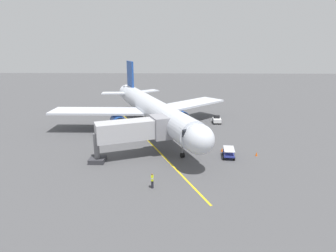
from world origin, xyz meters
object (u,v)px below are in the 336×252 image
jet_bridge (139,130)px  safety_cone_wing_port (256,154)px  tug_portside (217,120)px  baggage_cart_starboard_side (229,153)px  safety_cone_nose_left (222,150)px  ground_crew_marshaller (152,180)px  baggage_cart_near_nose (138,112)px  safety_cone_nose_right (104,157)px  airplane (151,109)px

jet_bridge → safety_cone_wing_port: size_ratio=20.42×
tug_portside → baggage_cart_starboard_side: (0.88, 17.76, -0.05)m
safety_cone_nose_left → safety_cone_wing_port: 4.75m
ground_crew_marshaller → baggage_cart_near_nose: bearing=-80.0°
safety_cone_nose_right → safety_cone_wing_port: same height
ground_crew_marshaller → baggage_cart_starboard_side: bearing=-137.6°
airplane → ground_crew_marshaller: airplane is taller
airplane → jet_bridge: 12.50m
airplane → safety_cone_nose_right: 14.91m
tug_portside → safety_cone_nose_right: size_ratio=4.20×
baggage_cart_near_nose → baggage_cart_starboard_side: 28.76m
ground_crew_marshaller → baggage_cart_near_nose: ground_crew_marshaller is taller
tug_portside → safety_cone_nose_right: tug_portside is taller
jet_bridge → tug_portside: size_ratio=4.86×
safety_cone_nose_left → baggage_cart_starboard_side: bearing=103.0°
baggage_cart_starboard_side → safety_cone_nose_left: 2.37m
ground_crew_marshaller → safety_cone_wing_port: (-13.64, -9.53, -0.61)m
airplane → safety_cone_wing_port: airplane is taller
baggage_cart_near_nose → tug_portside: bearing=158.5°
tug_portside → ground_crew_marshaller: bearing=68.3°
safety_cone_wing_port → ground_crew_marshaller: bearing=34.9°
baggage_cart_near_nose → safety_cone_nose_right: size_ratio=4.74×
jet_bridge → baggage_cart_near_nose: size_ratio=4.30×
baggage_cart_near_nose → safety_cone_wing_port: 30.54m
safety_cone_nose_right → ground_crew_marshaller: bearing=132.0°
safety_cone_nose_left → safety_cone_wing_port: (-4.48, 1.58, 0.00)m
baggage_cart_starboard_side → tug_portside: bearing=-92.8°
ground_crew_marshaller → safety_cone_nose_left: (-9.16, -11.11, -0.61)m
safety_cone_nose_left → safety_cone_nose_right: (16.40, 3.08, 0.00)m
ground_crew_marshaller → safety_cone_nose_right: bearing=-48.0°
ground_crew_marshaller → airplane: bearing=-85.1°
tug_portside → baggage_cart_starboard_side: 17.78m
baggage_cart_starboard_side → safety_cone_wing_port: 4.03m
tug_portside → safety_cone_nose_right: bearing=46.2°
safety_cone_nose_left → tug_portside: bearing=-95.2°
safety_cone_nose_left → safety_cone_nose_right: same height
safety_cone_wing_port → safety_cone_nose_right: bearing=4.1°
jet_bridge → safety_cone_nose_right: size_ratio=20.42×
jet_bridge → baggage_cart_starboard_side: 12.59m
safety_cone_nose_left → safety_cone_wing_port: size_ratio=1.00×
tug_portside → airplane: bearing=22.7°
baggage_cart_near_nose → baggage_cart_starboard_side: bearing=122.7°
safety_cone_wing_port → baggage_cart_starboard_side: bearing=9.9°
ground_crew_marshaller → baggage_cart_starboard_side: size_ratio=0.63×
baggage_cart_near_nose → safety_cone_nose_right: 25.07m
ground_crew_marshaller → baggage_cart_starboard_side: ground_crew_marshaller is taller
tug_portside → safety_cone_wing_port: tug_portside is taller
airplane → tug_portside: bearing=-157.3°
airplane → safety_cone_nose_right: size_ratio=70.04×
jet_bridge → ground_crew_marshaller: size_ratio=6.57×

